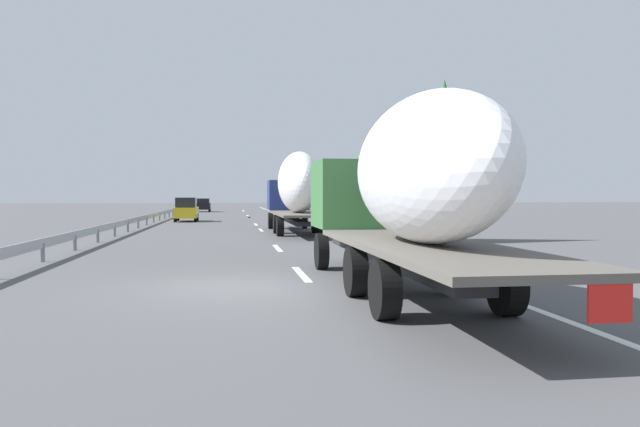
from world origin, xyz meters
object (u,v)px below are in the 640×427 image
object	(u,v)px
truck_lead	(296,189)
car_yellow_coupe	(186,210)
road_sign	(309,194)
truck_trailing	(406,185)
car_black_suv	(203,205)

from	to	relation	value
truck_lead	car_yellow_coupe	size ratio (longest dim) A/B	3.37
truck_lead	road_sign	world-z (taller)	truck_lead
truck_trailing	car_yellow_coupe	bearing A→B (deg)	10.64
road_sign	truck_lead	bearing A→B (deg)	170.45
car_yellow_coupe	car_black_suv	distance (m)	30.92
road_sign	car_black_suv	bearing A→B (deg)	19.13
truck_lead	car_black_suv	bearing A→B (deg)	8.47
road_sign	truck_trailing	bearing A→B (deg)	175.55
car_yellow_coupe	car_black_suv	bearing A→B (deg)	-0.17
truck_trailing	car_black_suv	xyz separation A→B (m)	(69.37, 7.13, -1.43)
car_yellow_coupe	road_sign	bearing A→B (deg)	-82.15
car_black_suv	road_sign	xyz separation A→B (m)	(-29.49, -10.23, 1.34)
truck_trailing	truck_lead	bearing A→B (deg)	0.00
truck_lead	truck_trailing	xyz separation A→B (m)	(-21.44, -0.00, -0.18)
truck_lead	truck_trailing	distance (m)	21.44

